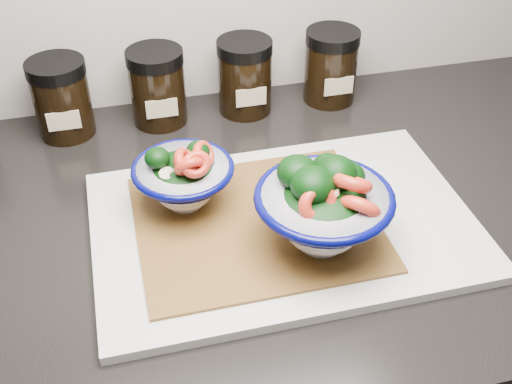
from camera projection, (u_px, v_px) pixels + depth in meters
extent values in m
cube|color=black|center=(147.00, 240.00, 0.78)|extent=(3.50, 0.60, 0.04)
cube|color=silver|center=(284.00, 224.00, 0.77)|extent=(0.45, 0.30, 0.01)
cube|color=brown|center=(256.00, 223.00, 0.76)|extent=(0.28, 0.24, 0.00)
cylinder|color=white|center=(185.00, 200.00, 0.78)|extent=(0.04, 0.04, 0.01)
ellipsoid|color=white|center=(185.00, 191.00, 0.77)|extent=(0.07, 0.07, 0.03)
torus|color=#04074C|center=(183.00, 169.00, 0.75)|extent=(0.12, 0.12, 0.01)
torus|color=#04074C|center=(183.00, 177.00, 0.76)|extent=(0.10, 0.10, 0.00)
ellipsoid|color=black|center=(183.00, 175.00, 0.76)|extent=(0.09, 0.09, 0.04)
ellipsoid|color=black|center=(157.00, 158.00, 0.74)|extent=(0.03, 0.03, 0.02)
cylinder|color=#477233|center=(158.00, 165.00, 0.75)|extent=(0.01, 0.01, 0.02)
ellipsoid|color=black|center=(198.00, 162.00, 0.75)|extent=(0.04, 0.04, 0.03)
cylinder|color=#477233|center=(199.00, 172.00, 0.76)|extent=(0.01, 0.01, 0.02)
ellipsoid|color=black|center=(198.00, 153.00, 0.75)|extent=(0.03, 0.03, 0.03)
cylinder|color=#477233|center=(198.00, 160.00, 0.76)|extent=(0.01, 0.01, 0.02)
torus|color=#D54528|center=(189.00, 162.00, 0.74)|extent=(0.04, 0.04, 0.04)
torus|color=#D54528|center=(203.00, 155.00, 0.74)|extent=(0.04, 0.04, 0.05)
torus|color=#D54528|center=(196.00, 164.00, 0.72)|extent=(0.05, 0.04, 0.04)
torus|color=#D54528|center=(183.00, 161.00, 0.73)|extent=(0.03, 0.05, 0.04)
torus|color=#D54528|center=(189.00, 166.00, 0.72)|extent=(0.05, 0.04, 0.05)
cylinder|color=#CCBC8E|center=(167.00, 174.00, 0.73)|extent=(0.02, 0.02, 0.01)
cylinder|color=#CCBC8E|center=(193.00, 160.00, 0.74)|extent=(0.02, 0.02, 0.01)
cylinder|color=white|center=(321.00, 238.00, 0.72)|extent=(0.05, 0.05, 0.01)
ellipsoid|color=white|center=(322.00, 227.00, 0.71)|extent=(0.08, 0.08, 0.04)
torus|color=#04074C|center=(325.00, 198.00, 0.69)|extent=(0.15, 0.15, 0.01)
torus|color=#04074C|center=(324.00, 209.00, 0.70)|extent=(0.13, 0.13, 0.00)
ellipsoid|color=black|center=(324.00, 206.00, 0.70)|extent=(0.11, 0.11, 0.05)
ellipsoid|color=black|center=(297.00, 172.00, 0.69)|extent=(0.05, 0.05, 0.04)
cylinder|color=#477233|center=(297.00, 184.00, 0.70)|extent=(0.01, 0.01, 0.03)
ellipsoid|color=black|center=(313.00, 185.00, 0.67)|extent=(0.05, 0.05, 0.04)
cylinder|color=#477233|center=(312.00, 197.00, 0.68)|extent=(0.02, 0.02, 0.03)
ellipsoid|color=black|center=(336.00, 175.00, 0.69)|extent=(0.05, 0.05, 0.04)
cylinder|color=#477233|center=(335.00, 187.00, 0.70)|extent=(0.02, 0.02, 0.03)
ellipsoid|color=black|center=(327.00, 170.00, 0.71)|extent=(0.04, 0.04, 0.04)
cylinder|color=#477233|center=(326.00, 179.00, 0.72)|extent=(0.01, 0.02, 0.02)
ellipsoid|color=black|center=(344.00, 178.00, 0.71)|extent=(0.05, 0.05, 0.04)
cylinder|color=#477233|center=(343.00, 190.00, 0.72)|extent=(0.01, 0.02, 0.03)
torus|color=#D54528|center=(352.00, 183.00, 0.67)|extent=(0.07, 0.06, 0.04)
torus|color=#D54528|center=(360.00, 208.00, 0.67)|extent=(0.05, 0.06, 0.05)
torus|color=#D54528|center=(318.00, 203.00, 0.66)|extent=(0.06, 0.05, 0.06)
torus|color=#D54528|center=(309.00, 180.00, 0.70)|extent=(0.05, 0.05, 0.05)
cylinder|color=#CCBC8E|center=(329.00, 194.00, 0.67)|extent=(0.02, 0.02, 0.02)
cylinder|color=black|center=(63.00, 104.00, 0.91)|extent=(0.08, 0.08, 0.09)
cylinder|color=black|center=(55.00, 68.00, 0.87)|extent=(0.08, 0.08, 0.02)
cube|color=#C6B793|center=(64.00, 121.00, 0.88)|extent=(0.05, 0.00, 0.03)
cylinder|color=black|center=(158.00, 92.00, 0.93)|extent=(0.08, 0.08, 0.09)
cylinder|color=black|center=(154.00, 57.00, 0.90)|extent=(0.08, 0.08, 0.02)
cube|color=#C6B793|center=(162.00, 109.00, 0.91)|extent=(0.04, 0.00, 0.03)
cylinder|color=black|center=(245.00, 82.00, 0.96)|extent=(0.08, 0.08, 0.09)
cylinder|color=black|center=(245.00, 47.00, 0.92)|extent=(0.08, 0.08, 0.02)
cube|color=#C6B793|center=(251.00, 97.00, 0.93)|extent=(0.04, 0.00, 0.03)
cylinder|color=black|center=(330.00, 71.00, 0.98)|extent=(0.08, 0.08, 0.09)
cylinder|color=black|center=(333.00, 37.00, 0.95)|extent=(0.08, 0.08, 0.02)
cube|color=#C6B793|center=(339.00, 86.00, 0.96)|extent=(0.05, 0.00, 0.03)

